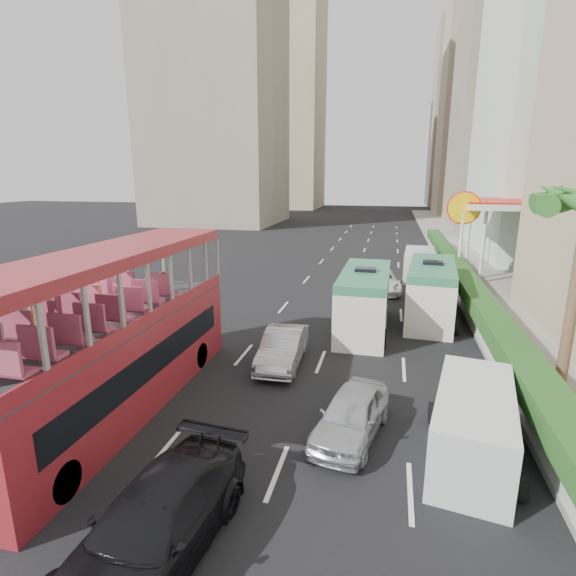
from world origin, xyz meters
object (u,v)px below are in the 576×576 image
(car_black, at_px, (157,556))
(panel_van_near, at_px, (473,425))
(double_decker_bus, at_px, (115,333))
(minibus_far, at_px, (431,292))
(car_silver_lane_b, at_px, (351,435))
(minibus_near, at_px, (364,301))
(van_asset, at_px, (379,291))
(shell_station, at_px, (505,239))
(palm_tree, at_px, (574,298))
(car_silver_lane_a, at_px, (283,364))
(panel_van_far, at_px, (419,264))

(car_black, bearing_deg, panel_van_near, 42.17)
(double_decker_bus, distance_m, minibus_far, 15.50)
(minibus_far, bearing_deg, double_decker_bus, -126.31)
(car_silver_lane_b, relative_size, minibus_near, 0.60)
(car_black, height_order, van_asset, car_black)
(car_silver_lane_b, distance_m, shell_station, 24.72)
(car_black, distance_m, palm_tree, 13.75)
(palm_tree, bearing_deg, minibus_near, 142.32)
(double_decker_bus, height_order, car_silver_lane_a, double_decker_bus)
(car_silver_lane_b, relative_size, shell_station, 0.48)
(minibus_near, xyz_separation_m, palm_tree, (6.81, -5.26, 1.96))
(panel_van_near, distance_m, panel_van_far, 21.52)
(double_decker_bus, distance_m, car_silver_lane_a, 6.64)
(shell_station, bearing_deg, panel_van_near, -103.63)
(minibus_far, relative_size, panel_van_far, 1.30)
(double_decker_bus, height_order, shell_station, shell_station)
(van_asset, height_order, panel_van_far, panel_van_far)
(minibus_far, bearing_deg, car_black, -105.70)
(minibus_near, bearing_deg, car_black, -101.24)
(double_decker_bus, bearing_deg, palm_tree, 16.16)
(double_decker_bus, xyz_separation_m, minibus_near, (6.99, 9.26, -1.11))
(palm_tree, bearing_deg, minibus_far, 115.40)
(car_silver_lane_a, distance_m, van_asset, 12.80)
(car_black, bearing_deg, minibus_far, 75.11)
(panel_van_far, xyz_separation_m, palm_tree, (3.68, -17.30, 2.38))
(car_silver_lane_a, distance_m, car_silver_lane_b, 5.39)
(car_silver_lane_a, height_order, minibus_near, minibus_near)
(car_silver_lane_a, bearing_deg, palm_tree, -4.84)
(panel_van_near, relative_size, panel_van_far, 0.92)
(van_asset, xyz_separation_m, panel_van_near, (2.87, -17.07, 0.92))
(car_black, height_order, shell_station, shell_station)
(shell_station, bearing_deg, double_decker_bus, -124.82)
(car_silver_lane_b, distance_m, panel_van_far, 21.46)
(panel_van_far, bearing_deg, car_black, -99.86)
(van_asset, xyz_separation_m, minibus_near, (-0.51, -7.59, 1.42))
(car_silver_lane_b, height_order, palm_tree, palm_tree)
(double_decker_bus, bearing_deg, panel_van_far, 64.58)
(car_silver_lane_b, bearing_deg, palm_tree, 42.61)
(panel_van_near, relative_size, shell_station, 0.57)
(car_silver_lane_b, height_order, car_black, car_black)
(double_decker_bus, bearing_deg, shell_station, 55.18)
(car_silver_lane_b, relative_size, panel_van_near, 0.84)
(car_silver_lane_a, xyz_separation_m, palm_tree, (9.62, -0.49, 3.38))
(minibus_near, height_order, minibus_far, minibus_far)
(car_silver_lane_a, distance_m, palm_tree, 10.21)
(car_black, distance_m, panel_van_far, 27.00)
(minibus_far, distance_m, panel_van_far, 9.66)
(car_black, height_order, palm_tree, palm_tree)
(car_silver_lane_b, xyz_separation_m, shell_station, (8.77, 22.95, 2.75))
(van_asset, distance_m, panel_van_near, 17.34)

